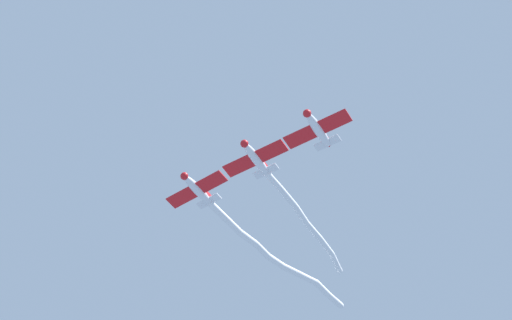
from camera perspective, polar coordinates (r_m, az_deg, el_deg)
airplane_lead at (r=87.06m, az=-4.15°, el=-2.04°), size 7.17×5.37×1.79m
smoke_trail_lead at (r=95.45m, az=1.53°, el=-6.92°), size 5.24×24.30×2.85m
airplane_left_wing at (r=84.49m, az=-0.04°, el=0.14°), size 7.10×5.28×1.79m
smoke_trail_left_wing at (r=92.68m, az=3.68°, el=-4.56°), size 1.96×20.27×3.62m
airplane_right_wing at (r=82.04m, az=4.32°, el=2.20°), size 7.09×5.28×1.79m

